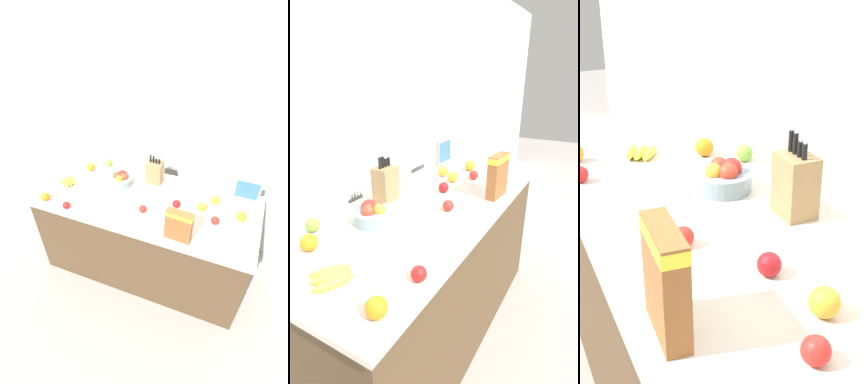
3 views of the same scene
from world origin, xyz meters
The scene contains 18 objects.
ground_plane centered at (0.00, 0.00, 0.00)m, with size 14.00×14.00×0.00m, color gray.
wall_back centered at (0.00, 0.64, 1.30)m, with size 9.00×0.06×2.60m.
counter centered at (0.00, 0.00, 0.46)m, with size 1.94×0.84×0.92m.
knife_block centered at (-0.03, 0.27, 1.03)m, with size 0.14×0.11×0.32m.
small_monitor centered at (0.79, 0.30, 1.05)m, with size 0.22×0.03×0.23m.
cereal_box centered at (0.37, -0.32, 1.08)m, with size 0.21×0.08×0.28m.
fruit_bowl centered at (-0.31, 0.13, 0.97)m, with size 0.21×0.21×0.12m.
banana_bunch centered at (-0.77, -0.06, 0.94)m, with size 0.20×0.18×0.04m.
apple_rear centered at (0.61, -0.06, 0.96)m, with size 0.07×0.07×0.07m, color red.
apple_leftmost centered at (-0.54, 0.33, 0.96)m, with size 0.07×0.07×0.07m, color #6B9E33.
apple_middle centered at (0.26, 0.01, 0.96)m, with size 0.07×0.07×0.07m, color #A31419.
apple_rightmost centered at (0.02, -0.15, 0.96)m, with size 0.07×0.07×0.07m, color red.
apple_front centered at (-0.60, -0.34, 0.96)m, with size 0.06×0.06×0.06m, color red.
orange_front_left centered at (-0.67, 0.20, 0.96)m, with size 0.08×0.08×0.08m, color orange.
orange_mid_left centered at (0.56, 0.17, 0.96)m, with size 0.08×0.08×0.08m, color orange.
orange_by_cereal centered at (0.48, 0.05, 0.96)m, with size 0.08×0.08×0.08m, color orange.
orange_mid_right centered at (-0.83, -0.32, 0.96)m, with size 0.08×0.08×0.08m, color orange.
orange_near_bowl centered at (0.80, 0.05, 0.97)m, with size 0.08×0.08×0.08m, color orange.
Camera 1 is at (0.68, -1.80, 2.71)m, focal length 28.00 mm.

